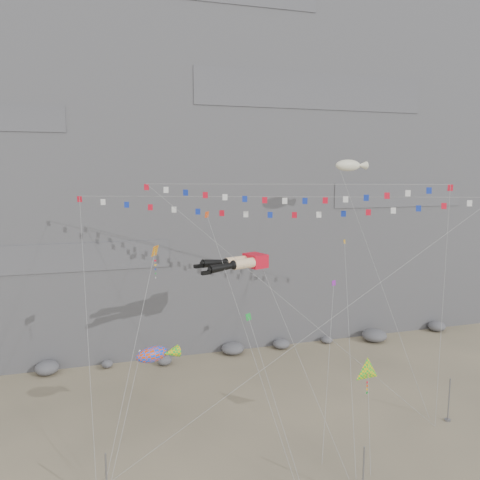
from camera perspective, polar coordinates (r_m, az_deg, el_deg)
The scene contains 16 objects.
ground at distance 41.19m, azimuth 5.91°, elevation -22.11°, with size 120.00×120.00×0.00m, color gray.
cliff at distance 66.40m, azimuth -4.44°, elevation 11.85°, with size 80.00×28.00×50.00m, color slate.
talus_boulders at distance 55.48m, azimuth -0.88°, elevation -13.10°, with size 60.00×3.00×1.20m, color slate, non-canonical shape.
anchor_pole_center at distance 33.96m, azimuth 14.80°, elevation -25.89°, with size 0.12×0.12×3.75m, color gray.
anchor_pole_right at distance 45.00m, azimuth 24.12°, elevation -17.34°, with size 0.12×0.12×3.78m, color gray.
legs_kite at distance 41.93m, azimuth -0.17°, elevation -2.80°, with size 8.23×15.54×19.21m.
flag_banner_upper at distance 43.13m, azimuth 5.18°, elevation 5.24°, with size 35.87×17.12×27.28m.
flag_banner_lower at distance 41.95m, azimuth 6.76°, elevation 6.72°, with size 25.17×13.42×23.38m.
harlequin_kite at distance 36.29m, azimuth -10.35°, elevation -1.44°, with size 5.53×8.70×17.32m.
fish_windsock at distance 36.03m, azimuth -10.65°, elevation -13.56°, with size 5.60×6.43×9.78m.
delta_kite at distance 37.67m, azimuth 15.33°, elevation -15.27°, with size 2.79×3.73×7.56m.
blimp_windsock at distance 50.21m, azimuth 13.05°, elevation 8.80°, with size 4.13×13.61×24.96m.
small_kite_a at distance 43.25m, azimuth -3.93°, elevation 2.68°, with size 3.07×17.26×23.74m.
small_kite_b at distance 44.31m, azimuth 11.34°, elevation -5.47°, with size 6.57×10.90×15.91m.
small_kite_c at distance 37.45m, azimuth 1.11°, elevation -9.60°, with size 1.62×10.01×13.28m.
small_kite_d at distance 48.10m, azimuth 12.65°, elevation -0.88°, with size 8.13×16.84×22.61m.
Camera 1 is at (-13.67, -32.84, 20.78)m, focal length 35.00 mm.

